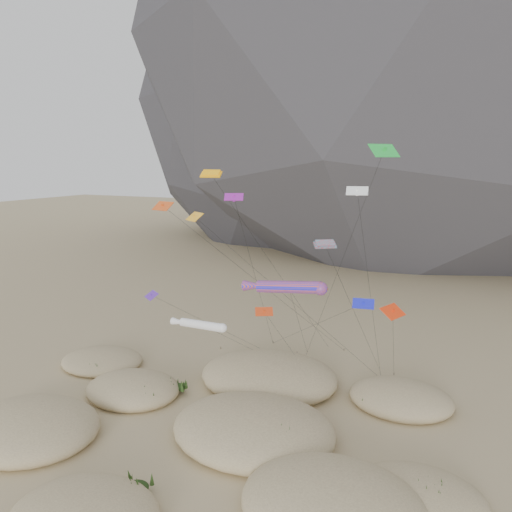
# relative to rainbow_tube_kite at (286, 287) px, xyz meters

# --- Properties ---
(ground) EXTENTS (500.00, 500.00, 0.00)m
(ground) POSITION_rel_rainbow_tube_kite_xyz_m (-3.36, -8.75, -13.22)
(ground) COLOR #CCB789
(ground) RESTS_ON ground
(dunes) EXTENTS (49.53, 37.78, 3.87)m
(dunes) POSITION_rel_rainbow_tube_kite_xyz_m (-4.12, -4.88, -12.46)
(dunes) COLOR #CCB789
(dunes) RESTS_ON ground
(dune_grass) EXTENTS (42.24, 29.02, 1.62)m
(dune_grass) POSITION_rel_rainbow_tube_kite_xyz_m (-3.80, -5.71, -12.36)
(dune_grass) COLOR black
(dune_grass) RESTS_ON ground
(kite_stakes) EXTENTS (22.88, 7.13, 0.30)m
(kite_stakes) POSITION_rel_rainbow_tube_kite_xyz_m (-2.33, 14.62, -13.07)
(kite_stakes) COLOR #3F2D1E
(kite_stakes) RESTS_ON ground
(rainbow_tube_kite) EXTENTS (8.96, 17.33, 14.21)m
(rainbow_tube_kite) POSITION_rel_rainbow_tube_kite_xyz_m (0.00, 0.00, 0.00)
(rainbow_tube_kite) COLOR #FA5A1A
(rainbow_tube_kite) RESTS_ON ground
(white_tube_kite) EXTENTS (7.14, 15.93, 9.53)m
(white_tube_kite) POSITION_rel_rainbow_tube_kite_xyz_m (-8.54, -1.93, -4.40)
(white_tube_kite) COLOR white
(white_tube_kite) RESTS_ON ground
(orange_parafoil) EXTENTS (10.02, 16.76, 24.19)m
(orange_parafoil) POSITION_rel_rainbow_tube_kite_xyz_m (-9.85, 3.76, 10.15)
(orange_parafoil) COLOR #FFAA0D
(orange_parafoil) RESTS_ON ground
(multi_parafoil) EXTENTS (5.29, 11.78, 17.30)m
(multi_parafoil) POSITION_rel_rainbow_tube_kite_xyz_m (2.50, 4.61, 3.46)
(multi_parafoil) COLOR red
(multi_parafoil) RESTS_ON ground
(delta_kites) EXTENTS (29.09, 21.82, 26.62)m
(delta_kites) POSITION_rel_rainbow_tube_kite_xyz_m (-1.18, 2.44, 4.23)
(delta_kites) COLOR #191ED6
(delta_kites) RESTS_ON ground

